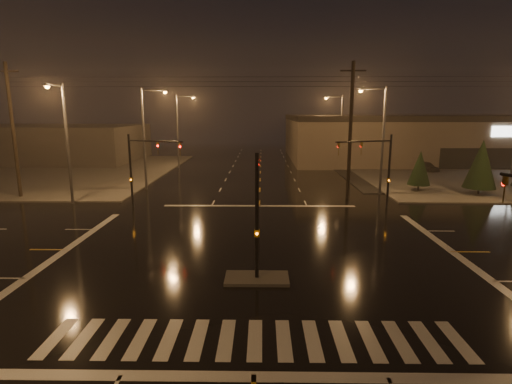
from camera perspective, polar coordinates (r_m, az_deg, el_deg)
ground at (r=22.94m, az=0.26°, el=-8.40°), size 140.00×140.00×0.00m
sidewalk_ne at (r=60.05m, az=30.62°, el=2.45°), size 36.00×36.00×0.12m
sidewalk_nw at (r=60.28m, az=-29.26°, el=2.61°), size 36.00×36.00×0.12m
median_island at (r=19.19m, az=0.13°, el=-12.24°), size 3.00×1.60×0.15m
crosswalk at (r=14.79m, az=-0.15°, el=-20.29°), size 15.00×2.60×0.01m
stop_bar_near at (r=13.13m, az=-0.32°, el=-24.89°), size 16.00×0.50×0.01m
stop_bar_far at (r=33.49m, az=0.46°, el=-1.99°), size 16.00×0.50×0.01m
retail_building at (r=76.09m, az=28.31°, el=7.11°), size 60.20×28.30×7.20m
commercial_block at (r=72.85m, az=-28.22°, el=6.17°), size 30.00×18.00×5.60m
signal_mast_median at (r=18.94m, az=0.17°, el=-0.85°), size 0.25×4.59×6.00m
signal_mast_ne at (r=33.28m, az=17.09°, el=4.04°), size 4.84×1.86×6.00m
signal_mast_nw at (r=33.41m, az=-16.10°, el=4.13°), size 4.84×1.86×6.00m
streetlight_1 at (r=41.24m, az=-15.35°, el=8.28°), size 2.77×0.32×10.00m
streetlight_2 at (r=56.77m, az=-10.86°, el=9.24°), size 2.77×0.32×10.00m
streetlight_3 at (r=39.19m, az=17.29°, el=8.03°), size 2.77×0.32×10.00m
streetlight_4 at (r=58.64m, az=11.80°, el=9.26°), size 2.77×0.32×10.00m
streetlight_5 at (r=36.61m, az=-25.65°, el=7.22°), size 0.32×2.77×10.00m
utility_pole_0 at (r=41.98m, az=-31.39°, el=7.53°), size 2.20×0.32×12.00m
utility_pole_1 at (r=36.45m, az=13.34°, el=8.54°), size 2.20×0.32×12.00m
conifer_0 at (r=42.18m, az=22.36°, el=3.21°), size 2.15×2.15×4.06m
conifer_1 at (r=42.84m, az=29.49°, el=3.51°), size 2.91×2.91×5.24m
car_parked at (r=57.25m, az=23.15°, el=3.37°), size 2.50×4.19×1.33m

